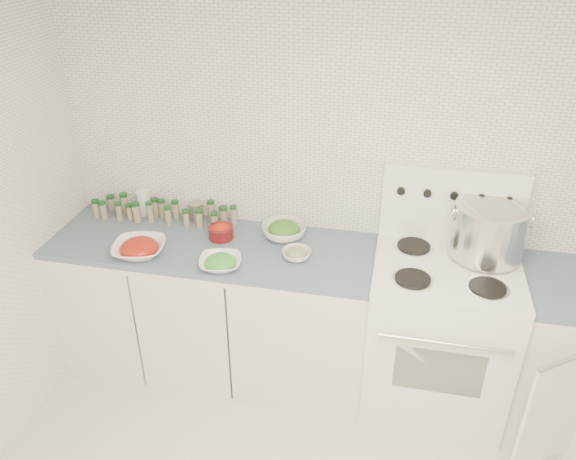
# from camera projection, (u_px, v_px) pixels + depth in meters

# --- Properties ---
(room_walls) EXTENTS (3.54, 3.04, 2.52)m
(room_walls) POSITION_uv_depth(u_px,v_px,m) (329.00, 287.00, 1.70)
(room_walls) COLOR white
(room_walls) RESTS_ON ground
(counter_left) EXTENTS (1.85, 0.62, 0.90)m
(counter_left) POSITION_uv_depth(u_px,v_px,m) (216.00, 307.00, 3.41)
(counter_left) COLOR white
(counter_left) RESTS_ON ground
(stove) EXTENTS (0.76, 0.70, 1.36)m
(stove) POSITION_uv_depth(u_px,v_px,m) (437.00, 330.00, 3.14)
(stove) COLOR white
(stove) RESTS_ON ground
(stock_pot) EXTENTS (0.40, 0.38, 0.29)m
(stock_pot) POSITION_uv_depth(u_px,v_px,m) (489.00, 229.00, 2.92)
(stock_pot) COLOR silver
(stock_pot) RESTS_ON stove
(bowl_tomato) EXTENTS (0.33, 0.33, 0.09)m
(bowl_tomato) POSITION_uv_depth(u_px,v_px,m) (139.00, 248.00, 3.06)
(bowl_tomato) COLOR white
(bowl_tomato) RESTS_ON counter_left
(bowl_snowpea) EXTENTS (0.27, 0.27, 0.07)m
(bowl_snowpea) POSITION_uv_depth(u_px,v_px,m) (220.00, 262.00, 2.96)
(bowl_snowpea) COLOR white
(bowl_snowpea) RESTS_ON counter_left
(bowl_broccoli) EXTENTS (0.30, 0.30, 0.10)m
(bowl_broccoli) POSITION_uv_depth(u_px,v_px,m) (284.00, 230.00, 3.22)
(bowl_broccoli) COLOR white
(bowl_broccoli) RESTS_ON counter_left
(bowl_zucchini) EXTENTS (0.18, 0.18, 0.06)m
(bowl_zucchini) POSITION_uv_depth(u_px,v_px,m) (297.00, 254.00, 3.03)
(bowl_zucchini) COLOR white
(bowl_zucchini) RESTS_ON counter_left
(bowl_pepper) EXTENTS (0.14, 0.14, 0.09)m
(bowl_pepper) POSITION_uv_depth(u_px,v_px,m) (221.00, 231.00, 3.22)
(bowl_pepper) COLOR #550E11
(bowl_pepper) RESTS_ON counter_left
(salt_canister) EXTENTS (0.09, 0.09, 0.16)m
(salt_canister) POSITION_uv_depth(u_px,v_px,m) (144.00, 203.00, 3.46)
(salt_canister) COLOR white
(salt_canister) RESTS_ON counter_left
(tin_can) EXTENTS (0.11, 0.11, 0.11)m
(tin_can) POSITION_uv_depth(u_px,v_px,m) (196.00, 212.00, 3.40)
(tin_can) COLOR gray
(tin_can) RESTS_ON counter_left
(spice_cluster) EXTENTS (0.90, 0.15, 0.14)m
(spice_cluster) POSITION_uv_depth(u_px,v_px,m) (160.00, 211.00, 3.39)
(spice_cluster) COLOR gray
(spice_cluster) RESTS_ON counter_left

